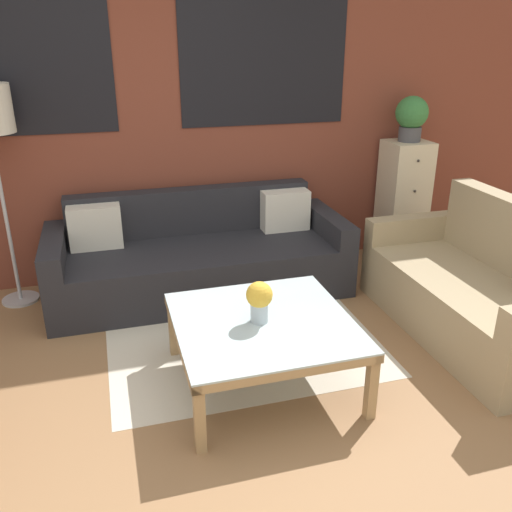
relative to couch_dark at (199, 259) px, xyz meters
name	(u,v)px	position (x,y,z in m)	size (l,w,h in m)	color
ground_plane	(220,461)	(-0.27, -1.95, -0.28)	(16.00, 16.00, 0.00)	#8E6642
wall_back_brick	(149,109)	(-0.27, 0.49, 1.13)	(8.40, 0.09, 2.80)	brown
rug	(238,332)	(0.12, -0.77, -0.27)	(1.80, 1.65, 0.00)	beige
couch_dark	(199,259)	(0.00, 0.00, 0.00)	(2.34, 0.88, 0.78)	#232328
settee_vintage	(479,293)	(1.73, -1.22, 0.03)	(0.80, 1.70, 0.92)	tan
coffee_table	(263,329)	(0.12, -1.38, 0.09)	(1.01, 1.01, 0.43)	silver
drawer_cabinet	(403,200)	(1.95, 0.23, 0.27)	(0.38, 0.37, 1.08)	beige
potted_plant	(412,116)	(1.95, 0.23, 1.02)	(0.28, 0.28, 0.39)	#47474C
flower_vase	(259,299)	(0.10, -1.39, 0.29)	(0.15, 0.15, 0.25)	#ADBCC6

